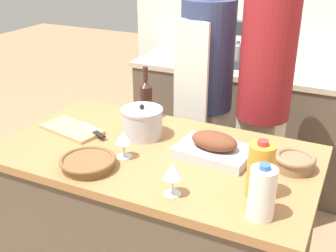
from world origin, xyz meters
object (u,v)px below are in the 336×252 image
at_px(person_cook_aproned, 206,89).
at_px(milk_jug, 262,193).
at_px(condiment_bottle_extra, 238,52).
at_px(person_cook_guest, 264,94).
at_px(wine_bottle_green, 146,98).
at_px(knife_chef, 93,130).
at_px(condiment_bottle_short, 200,43).
at_px(wicker_basket, 88,162).
at_px(condiment_bottle_tall, 269,65).
at_px(wine_glass_right, 124,138).
at_px(cutting_board, 72,129).
at_px(stock_pot, 142,122).
at_px(mixing_bowl, 295,161).
at_px(roasting_pan, 214,147).
at_px(wine_glass_left, 173,172).
at_px(stand_mixer, 238,49).
at_px(juice_jug, 260,171).

bearing_deg(person_cook_aproned, milk_jug, -43.03).
distance_m(condiment_bottle_extra, person_cook_guest, 0.92).
height_order(wine_bottle_green, knife_chef, wine_bottle_green).
distance_m(condiment_bottle_short, person_cook_aproned, 0.89).
xyz_separation_m(wicker_basket, condiment_bottle_tall, (0.39, 1.66, 0.05)).
bearing_deg(wine_glass_right, knife_chef, 152.37).
relative_size(wicker_basket, person_cook_guest, 0.14).
height_order(person_cook_aproned, person_cook_guest, person_cook_guest).
relative_size(cutting_board, stock_pot, 1.72).
bearing_deg(stock_pot, milk_jug, -30.01).
bearing_deg(mixing_bowl, wine_bottle_green, 165.30).
xyz_separation_m(milk_jug, wine_glass_right, (-0.67, 0.17, -0.00)).
height_order(mixing_bowl, condiment_bottle_tall, condiment_bottle_tall).
xyz_separation_m(wine_bottle_green, person_cook_aproned, (0.15, 0.51, -0.09)).
bearing_deg(roasting_pan, wicker_basket, -143.70).
relative_size(mixing_bowl, wine_glass_left, 1.29).
bearing_deg(stock_pot, condiment_bottle_short, 101.30).
distance_m(wine_bottle_green, condiment_bottle_extra, 1.29).
relative_size(wicker_basket, stock_pot, 1.18).
distance_m(stand_mixer, condiment_bottle_short, 0.43).
relative_size(wicker_basket, condiment_bottle_short, 1.13).
height_order(stock_pot, wine_glass_right, stock_pot).
bearing_deg(stock_pot, wicker_basket, -98.59).
relative_size(milk_jug, knife_chef, 1.00).
xyz_separation_m(wine_bottle_green, condiment_bottle_short, (-0.21, 1.32, -0.00)).
height_order(roasting_pan, person_cook_guest, person_cook_guest).
xyz_separation_m(cutting_board, condiment_bottle_short, (0.05, 1.64, 0.10)).
height_order(wicker_basket, stand_mixer, stand_mixer).
distance_m(wine_bottle_green, person_cook_aproned, 0.54).
distance_m(milk_jug, wine_glass_left, 0.34).
distance_m(roasting_pan, person_cook_aproned, 0.85).
distance_m(stock_pot, juice_jug, 0.72).
xyz_separation_m(knife_chef, stand_mixer, (0.31, 1.42, 0.14)).
bearing_deg(milk_jug, cutting_board, 164.25).
distance_m(stock_pot, mixing_bowl, 0.75).
height_order(stock_pot, mixing_bowl, stock_pot).
relative_size(wicker_basket, wine_glass_right, 1.82).
bearing_deg(stock_pot, condiment_bottle_tall, 75.67).
relative_size(stock_pot, wine_glass_right, 1.54).
xyz_separation_m(condiment_bottle_short, person_cook_aproned, (0.36, -0.80, -0.08)).
height_order(cutting_board, knife_chef, knife_chef).
height_order(knife_chef, stand_mixer, stand_mixer).
bearing_deg(person_cook_aproned, wicker_basket, -78.58).
height_order(milk_jug, wine_glass_right, milk_jug).
bearing_deg(condiment_bottle_tall, milk_jug, -77.56).
height_order(mixing_bowl, stand_mixer, stand_mixer).
distance_m(mixing_bowl, stand_mixer, 1.50).
distance_m(roasting_pan, wine_glass_right, 0.41).
relative_size(mixing_bowl, condiment_bottle_tall, 1.26).
bearing_deg(person_cook_aproned, juice_jug, -41.61).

